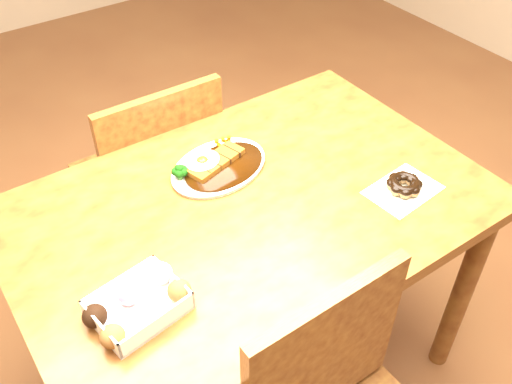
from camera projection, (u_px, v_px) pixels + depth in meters
ground at (252, 365)px, 1.94m from camera, size 6.00×6.00×0.00m
table at (251, 231)px, 1.51m from camera, size 1.20×0.80×0.75m
chair_far at (154, 178)px, 1.93m from camera, size 0.43×0.43×0.87m
katsu_curry_plate at (217, 165)px, 1.53m from camera, size 0.32×0.25×0.06m
donut_box at (138, 304)px, 1.17m from camera, size 0.22×0.17×0.05m
pon_de_ring at (404, 185)px, 1.46m from camera, size 0.20×0.15×0.04m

